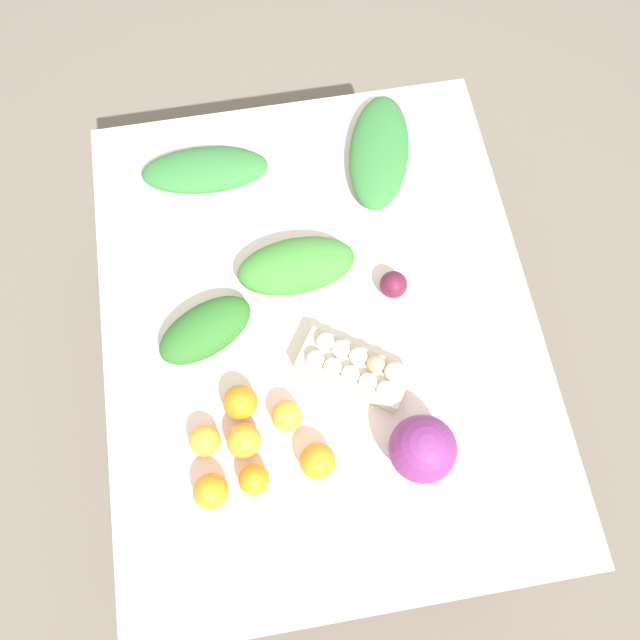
% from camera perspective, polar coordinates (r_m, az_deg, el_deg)
% --- Properties ---
extents(ground_plane, '(8.00, 8.00, 0.00)m').
position_cam_1_polar(ground_plane, '(2.25, 0.00, -6.28)').
color(ground_plane, '#70665B').
extents(dining_table, '(1.37, 1.09, 0.70)m').
position_cam_1_polar(dining_table, '(1.65, 0.00, -1.15)').
color(dining_table, silver).
rests_on(dining_table, ground_plane).
extents(cabbage_purple, '(0.15, 0.15, 0.15)m').
position_cam_1_polar(cabbage_purple, '(1.44, 9.37, -11.56)').
color(cabbage_purple, '#7A2D75').
rests_on(cabbage_purple, dining_table).
extents(egg_carton, '(0.24, 0.28, 0.09)m').
position_cam_1_polar(egg_carton, '(1.50, 3.10, -4.45)').
color(egg_carton, beige).
rests_on(egg_carton, dining_table).
extents(greens_bunch_beet_tops, '(0.22, 0.28, 0.09)m').
position_cam_1_polar(greens_bunch_beet_tops, '(1.55, -10.43, -0.89)').
color(greens_bunch_beet_tops, '#2D6B28').
rests_on(greens_bunch_beet_tops, dining_table).
extents(greens_bunch_dandelion, '(0.40, 0.26, 0.06)m').
position_cam_1_polar(greens_bunch_dandelion, '(1.78, 5.44, 15.10)').
color(greens_bunch_dandelion, '#337538').
rests_on(greens_bunch_dandelion, dining_table).
extents(greens_bunch_kale, '(0.17, 0.35, 0.07)m').
position_cam_1_polar(greens_bunch_kale, '(1.77, -10.47, 13.34)').
color(greens_bunch_kale, '#337538').
rests_on(greens_bunch_kale, dining_table).
extents(greens_bunch_scallion, '(0.16, 0.31, 0.10)m').
position_cam_1_polar(greens_bunch_scallion, '(1.58, -2.18, 4.98)').
color(greens_bunch_scallion, '#3D8433').
rests_on(greens_bunch_scallion, dining_table).
extents(beet_root, '(0.07, 0.07, 0.07)m').
position_cam_1_polar(beet_root, '(1.59, 6.73, 3.23)').
color(beet_root, '#5B1933').
rests_on(beet_root, dining_table).
extents(orange_0, '(0.08, 0.08, 0.08)m').
position_cam_1_polar(orange_0, '(1.49, -7.30, -7.46)').
color(orange_0, orange).
rests_on(orange_0, dining_table).
extents(orange_1, '(0.07, 0.07, 0.07)m').
position_cam_1_polar(orange_1, '(1.46, -6.07, -14.26)').
color(orange_1, orange).
rests_on(orange_1, dining_table).
extents(orange_2, '(0.08, 0.08, 0.08)m').
position_cam_1_polar(orange_2, '(1.45, -0.21, -12.76)').
color(orange_2, orange).
rests_on(orange_2, dining_table).
extents(orange_3, '(0.08, 0.08, 0.08)m').
position_cam_1_polar(orange_3, '(1.47, -6.97, -10.86)').
color(orange_3, orange).
rests_on(orange_3, dining_table).
extents(orange_4, '(0.07, 0.07, 0.07)m').
position_cam_1_polar(orange_4, '(1.48, -3.04, -8.72)').
color(orange_4, '#F9A833').
rests_on(orange_4, dining_table).
extents(orange_5, '(0.08, 0.08, 0.08)m').
position_cam_1_polar(orange_5, '(1.47, -9.94, -15.17)').
color(orange_5, orange).
rests_on(orange_5, dining_table).
extents(orange_6, '(0.07, 0.07, 0.07)m').
position_cam_1_polar(orange_6, '(1.49, -10.49, -10.79)').
color(orange_6, '#F9A833').
rests_on(orange_6, dining_table).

